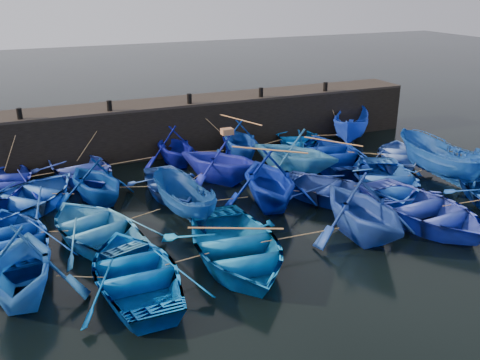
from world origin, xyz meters
name	(u,v)px	position (x,y,z in m)	size (l,w,h in m)	color
ground	(275,226)	(0.00, 0.00, 0.00)	(120.00, 120.00, 0.00)	black
quay_wall	(185,126)	(0.00, 10.50, 1.25)	(26.00, 2.50, 2.50)	black
quay_top	(184,101)	(0.00, 10.50, 2.56)	(26.00, 2.50, 0.12)	black
bollard_0	(19,114)	(-8.00, 9.60, 2.87)	(0.24, 0.24, 0.50)	black
bollard_1	(109,106)	(-4.00, 9.60, 2.87)	(0.24, 0.24, 0.50)	black
bollard_2	(189,99)	(0.00, 9.60, 2.87)	(0.24, 0.24, 0.50)	black
bollard_3	(261,92)	(4.00, 9.60, 2.87)	(0.24, 0.24, 0.50)	black
bollard_4	(325,87)	(8.00, 9.60, 2.87)	(0.24, 0.24, 0.50)	black
boat_0	(5,181)	(-8.98, 7.53, 0.49)	(3.37, 4.71, 0.98)	navy
boat_1	(81,169)	(-5.84, 7.71, 0.54)	(3.72, 5.20, 1.08)	#2A40B9
boat_2	(175,146)	(-1.33, 8.08, 0.96)	(3.15, 3.66, 1.93)	#040B83
boat_3	(240,140)	(1.96, 7.66, 1.00)	(3.27, 3.80, 2.00)	#0B38AA
boat_4	(297,139)	(5.52, 8.26, 0.46)	(3.18, 4.44, 0.92)	#00439E
boat_5	(352,126)	(8.70, 7.83, 0.93)	(1.82, 4.83, 1.87)	blue
boat_6	(28,197)	(-8.18, 5.14, 0.54)	(3.73, 5.21, 1.08)	blue
boat_7	(96,180)	(-5.59, 4.76, 1.00)	(3.29, 3.81, 2.01)	navy
boat_8	(171,185)	(-2.64, 4.37, 0.46)	(3.16, 4.42, 0.92)	#214698
boat_9	(221,159)	(-0.12, 5.02, 1.08)	(3.55, 4.12, 2.17)	#101B9C
boat_10	(295,152)	(3.31, 4.51, 1.13)	(3.69, 4.28, 2.25)	#1F66B0
boat_11	(332,154)	(5.69, 5.05, 0.58)	(3.98, 5.57, 1.16)	navy
boat_12	(399,154)	(8.84, 3.97, 0.45)	(3.09, 4.33, 0.90)	blue
boat_13	(13,238)	(-8.86, 1.68, 0.51)	(3.53, 4.94, 1.02)	navy
boat_14	(95,227)	(-6.22, 1.43, 0.52)	(3.61, 5.05, 1.05)	blue
boat_15	(183,200)	(-2.87, 1.95, 0.77)	(1.49, 3.97, 1.53)	navy
boat_16	(269,179)	(0.59, 1.72, 1.17)	(3.83, 4.44, 2.34)	#041E9E
boat_17	(335,190)	(3.28, 1.05, 0.51)	(3.50, 4.90, 1.02)	navy
boat_18	(387,181)	(5.76, 0.96, 0.57)	(3.94, 5.51, 1.14)	blue
boat_19	(439,160)	(9.00, 1.49, 0.92)	(1.79, 4.75, 1.84)	navy
boat_20	(20,265)	(-8.69, -1.47, 1.10)	(3.61, 4.19, 2.21)	blue
boat_21	(136,271)	(-5.63, -2.11, 0.54)	(3.71, 5.18, 1.07)	#00489F
boat_22	(236,246)	(-2.39, -1.94, 0.60)	(4.13, 5.78, 1.20)	#0658A1
boat_23	(363,207)	(2.32, -2.05, 1.17)	(3.84, 4.45, 2.34)	navy
boat_24	(424,209)	(5.13, -2.01, 0.59)	(4.08, 5.71, 1.18)	#253ABE
wooden_crate	(227,132)	(0.18, 5.02, 2.30)	(0.51, 0.37, 0.27)	#8D5E3D
mooring_ropes	(225,162)	(0.07, 5.05, 0.88)	(17.72, 11.68, 2.10)	tan
loose_oars	(273,153)	(1.46, 3.12, 1.70)	(10.33, 11.69, 1.24)	#99724C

